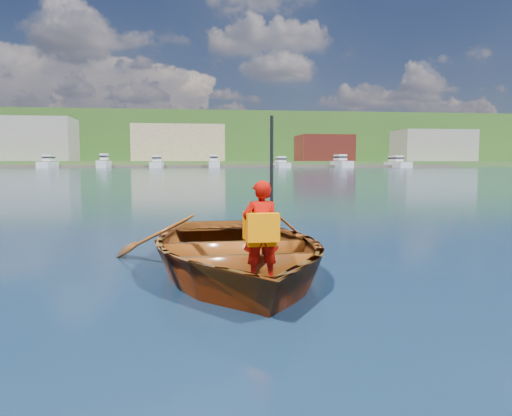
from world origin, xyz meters
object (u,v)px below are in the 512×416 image
(dock, at_px, (200,166))
(marina_yachts, at_px, (169,163))
(rowboat, at_px, (234,249))
(child_paddler, at_px, (261,230))

(dock, distance_m, marina_yachts, 10.11)
(rowboat, bearing_deg, marina_yachts, 93.02)
(rowboat, distance_m, child_paddler, 0.98)
(child_paddler, xyz_separation_m, marina_yachts, (-7.76, 143.85, 0.71))
(dock, height_order, marina_yachts, marina_yachts)
(child_paddler, bearing_deg, marina_yachts, 93.09)
(child_paddler, xyz_separation_m, dock, (1.16, 148.51, -0.25))
(child_paddler, bearing_deg, rowboat, 103.55)
(rowboat, height_order, marina_yachts, marina_yachts)
(dock, bearing_deg, rowboat, -90.53)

